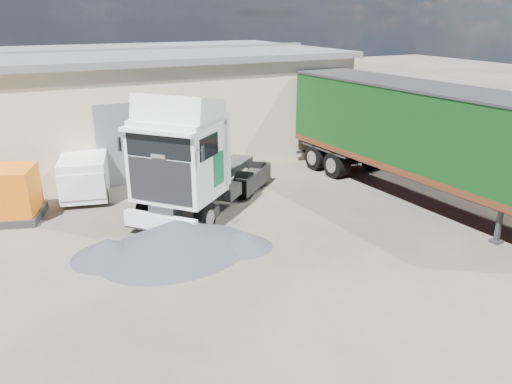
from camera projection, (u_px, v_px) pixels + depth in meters
name	position (u px, v px, depth m)	size (l,w,h in m)	color
ground	(299.00, 270.00, 14.70)	(120.00, 120.00, 0.00)	black
warehouse	(33.00, 108.00, 24.85)	(30.60, 12.60, 5.42)	#B9B28E
brick_boundary_wall	(442.00, 142.00, 24.09)	(0.35, 26.00, 2.50)	maroon
tractor_unit	(192.00, 165.00, 18.01)	(6.86, 6.58, 4.70)	black
box_trailer	(423.00, 131.00, 19.58)	(3.96, 13.80, 4.53)	#2D2D30
panel_van	(86.00, 173.00, 20.65)	(2.63, 4.55, 1.75)	black
gravel_heap	(172.00, 237.00, 15.70)	(6.56, 5.94, 1.05)	black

